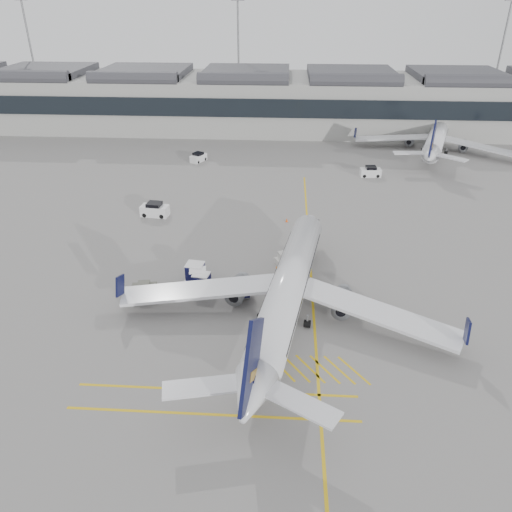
# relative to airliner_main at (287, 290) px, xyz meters

# --- Properties ---
(ground) EXTENTS (220.00, 220.00, 0.00)m
(ground) POSITION_rel_airliner_main_xyz_m (-7.39, -0.72, -2.74)
(ground) COLOR gray
(ground) RESTS_ON ground
(terminal) EXTENTS (200.00, 20.45, 12.40)m
(terminal) POSITION_rel_airliner_main_xyz_m (-7.39, 71.21, 3.40)
(terminal) COLOR #9E9E99
(terminal) RESTS_ON ground
(light_masts) EXTENTS (113.00, 0.60, 25.45)m
(light_masts) POSITION_rel_airliner_main_xyz_m (-9.06, 85.28, 11.75)
(light_masts) COLOR slate
(light_masts) RESTS_ON ground
(apron_markings) EXTENTS (0.25, 60.00, 0.01)m
(apron_markings) POSITION_rel_airliner_main_xyz_m (2.61, 9.28, -2.73)
(apron_markings) COLOR gold
(apron_markings) RESTS_ON ground
(airliner_main) EXTENTS (31.66, 34.86, 9.33)m
(airliner_main) POSITION_rel_airliner_main_xyz_m (0.00, 0.00, 0.00)
(airliner_main) COLOR silver
(airliner_main) RESTS_ON ground
(airliner_far) EXTENTS (29.15, 32.32, 8.94)m
(airliner_far) POSITION_rel_airliner_main_xyz_m (27.91, 55.76, -0.11)
(airliner_far) COLOR silver
(airliner_far) RESTS_ON ground
(belt_loader) EXTENTS (4.40, 2.85, 1.76)m
(belt_loader) POSITION_rel_airliner_main_xyz_m (0.30, 10.24, -2.23)
(belt_loader) COLOR beige
(belt_loader) RESTS_ON ground
(baggage_cart_a) EXTENTS (1.83, 1.66, 1.60)m
(baggage_cart_a) POSITION_rel_airliner_main_xyz_m (-4.55, 2.67, -1.89)
(baggage_cart_a) COLOR gray
(baggage_cart_a) RESTS_ON ground
(baggage_cart_b) EXTENTS (2.03, 1.75, 1.93)m
(baggage_cart_b) POSITION_rel_airliner_main_xyz_m (-9.35, 4.63, -1.71)
(baggage_cart_b) COLOR gray
(baggage_cart_b) RESTS_ON ground
(baggage_cart_c) EXTENTS (2.03, 1.78, 1.88)m
(baggage_cart_c) POSITION_rel_airliner_main_xyz_m (-8.85, 3.89, -1.74)
(baggage_cart_c) COLOR gray
(baggage_cart_c) RESTS_ON ground
(baggage_cart_d) EXTENTS (2.14, 1.85, 2.05)m
(baggage_cart_d) POSITION_rel_airliner_main_xyz_m (-9.81, 5.64, -1.64)
(baggage_cart_d) COLOR gray
(baggage_cart_d) RESTS_ON ground
(ramp_agent_a) EXTENTS (0.65, 0.75, 1.74)m
(ramp_agent_a) POSITION_rel_airliner_main_xyz_m (-1.04, 6.07, -1.87)
(ramp_agent_a) COLOR orange
(ramp_agent_a) RESTS_ON ground
(ramp_agent_b) EXTENTS (1.18, 1.13, 1.91)m
(ramp_agent_b) POSITION_rel_airliner_main_xyz_m (-4.37, 4.19, -1.78)
(ramp_agent_b) COLOR #EB4F0C
(ramp_agent_b) RESTS_ON ground
(pushback_tug) EXTENTS (2.71, 1.91, 1.40)m
(pushback_tug) POSITION_rel_airliner_main_xyz_m (-14.56, 2.54, -2.12)
(pushback_tug) COLOR #555649
(pushback_tug) RESTS_ON ground
(safety_cone_nose) EXTENTS (0.37, 0.37, 0.51)m
(safety_cone_nose) POSITION_rel_airliner_main_xyz_m (-0.16, 21.43, -2.49)
(safety_cone_nose) COLOR #F24C0A
(safety_cone_nose) RESTS_ON ground
(safety_cone_engine) EXTENTS (0.32, 0.32, 0.44)m
(safety_cone_engine) POSITION_rel_airliner_main_xyz_m (8.62, 2.56, -2.52)
(safety_cone_engine) COLOR #F24C0A
(safety_cone_engine) RESTS_ON ground
(service_van_left) EXTENTS (3.91, 2.29, 1.91)m
(service_van_left) POSITION_rel_airliner_main_xyz_m (-18.29, 22.36, -1.89)
(service_van_left) COLOR silver
(service_van_left) RESTS_ON ground
(service_van_mid) EXTENTS (2.86, 3.55, 1.63)m
(service_van_mid) POSITION_rel_airliner_main_xyz_m (-16.25, 46.63, -2.01)
(service_van_mid) COLOR silver
(service_van_mid) RESTS_ON ground
(service_van_right) EXTENTS (3.43, 1.86, 1.71)m
(service_van_right) POSITION_rel_airliner_main_xyz_m (13.55, 40.51, -1.97)
(service_van_right) COLOR silver
(service_van_right) RESTS_ON ground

